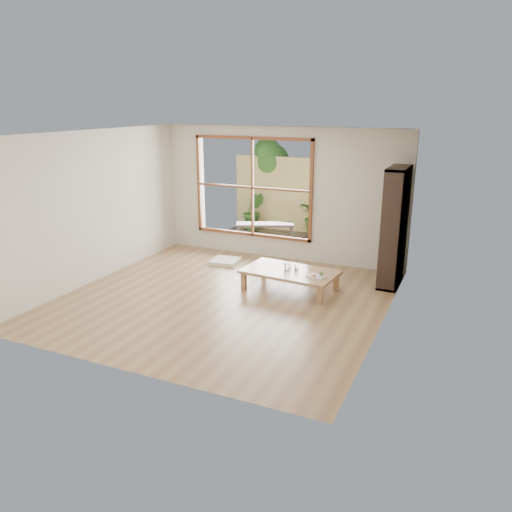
{
  "coord_description": "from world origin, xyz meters",
  "views": [
    {
      "loc": [
        3.53,
        -6.64,
        3.03
      ],
      "look_at": [
        0.24,
        0.7,
        0.55
      ],
      "focal_mm": 35.0,
      "sensor_mm": 36.0,
      "label": 1
    }
  ],
  "objects_px": {
    "low_table": "(290,273)",
    "bookshelf": "(394,227)",
    "food_tray": "(317,275)",
    "garden_bench": "(265,226)"
  },
  "relations": [
    {
      "from": "food_tray",
      "to": "garden_bench",
      "type": "height_order",
      "value": "garden_bench"
    },
    {
      "from": "low_table",
      "to": "garden_bench",
      "type": "height_order",
      "value": "garden_bench"
    },
    {
      "from": "food_tray",
      "to": "garden_bench",
      "type": "bearing_deg",
      "value": 144.96
    },
    {
      "from": "food_tray",
      "to": "garden_bench",
      "type": "xyz_separation_m",
      "value": [
        -2.08,
        2.73,
        0.01
      ]
    },
    {
      "from": "low_table",
      "to": "bookshelf",
      "type": "height_order",
      "value": "bookshelf"
    },
    {
      "from": "low_table",
      "to": "food_tray",
      "type": "distance_m",
      "value": 0.52
    },
    {
      "from": "low_table",
      "to": "food_tray",
      "type": "bearing_deg",
      "value": -7.63
    },
    {
      "from": "garden_bench",
      "to": "food_tray",
      "type": "bearing_deg",
      "value": -76.34
    },
    {
      "from": "low_table",
      "to": "bookshelf",
      "type": "xyz_separation_m",
      "value": [
        1.5,
        1.0,
        0.72
      ]
    },
    {
      "from": "bookshelf",
      "to": "food_tray",
      "type": "xyz_separation_m",
      "value": [
        -0.99,
        -1.12,
        -0.65
      ]
    }
  ]
}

